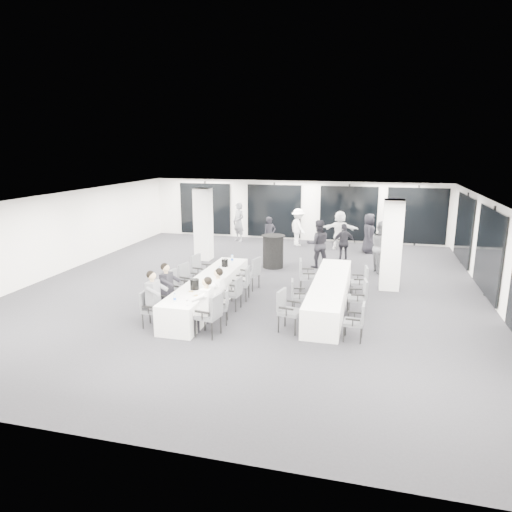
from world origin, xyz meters
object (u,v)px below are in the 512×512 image
Objects in this scene: chair_side_left_mid at (297,293)px; standing_guest_a at (270,232)px; chair_main_left_mid at (176,286)px; chair_side_left_far at (305,274)px; cocktail_table at (273,251)px; standing_guest_f at (340,227)px; standing_guest_c at (298,225)px; chair_main_left_fourth at (188,278)px; chair_main_left_far at (200,269)px; banquet_table_main at (209,291)px; chair_main_left_second at (164,295)px; standing_guest_d at (344,240)px; chair_main_right_fourth at (243,281)px; chair_main_right_mid at (234,291)px; chair_side_left_near at (287,308)px; chair_side_right_far at (361,280)px; chair_main_left_near at (150,306)px; banquet_table_side at (329,294)px; standing_guest_g at (239,220)px; ice_bucket_far at (225,263)px; chair_side_right_mid at (360,295)px; chair_main_right_near at (211,312)px; ice_bucket_near at (195,284)px; chair_main_right_far at (252,271)px; standing_guest_h at (382,243)px; standing_guest_e at (369,231)px; standing_guest_b at (318,241)px; chair_main_right_second at (222,304)px; chair_side_right_near at (357,319)px.

chair_side_left_mid is 7.08m from standing_guest_a.
chair_side_left_far is (3.32, 2.06, 0.01)m from chair_main_left_mid.
standing_guest_f is at bearing 60.48° from cocktail_table.
standing_guest_c reaches higher than chair_side_left_mid.
chair_main_left_far reaches higher than chair_main_left_fourth.
banquet_table_main is at bearing -132.18° from standing_guest_a.
chair_main_left_mid is 7.19m from standing_guest_a.
standing_guest_d is (4.19, 7.01, 0.30)m from chair_main_left_second.
chair_main_left_far is 1.04× the size of chair_main_right_fourth.
chair_side_left_far reaches higher than chair_main_right_mid.
chair_main_left_fourth is 1.08× the size of chair_main_right_mid.
chair_side_left_near is 0.54× the size of standing_guest_c.
chair_side_right_far is at bearing 82.49° from standing_guest_d.
standing_guest_c reaches higher than banquet_table_main.
chair_side_left_mid is at bearing 1.56° from banquet_table_main.
chair_main_left_near is at bearing 9.83° from chair_main_left_mid.
banquet_table_side is 4.16m from chair_main_left_fourth.
standing_guest_d is 5.83m from standing_guest_g.
chair_main_right_fourth reaches higher than chair_main_left_second.
standing_guest_f reaches higher than chair_main_left_fourth.
chair_main_left_second is 2.64m from chair_main_left_far.
chair_side_left_mid is 1.66m from chair_side_left_far.
ice_bucket_far is at bearing -132.41° from standing_guest_a.
chair_main_right_mid is 0.95× the size of chair_side_right_mid.
chair_side_left_mid is at bearing 96.84° from chair_main_left_fourth.
standing_guest_c is (0.33, 10.59, 0.35)m from chair_main_right_near.
ice_bucket_near is at bearing -153.63° from banquet_table_side.
ice_bucket_near is (-3.32, -1.65, 0.51)m from banquet_table_side.
standing_guest_f reaches higher than chair_side_right_mid.
chair_main_right_fourth reaches higher than chair_side_right_mid.
chair_side_right_far is at bearing -74.83° from chair_main_right_far.
chair_main_left_mid is at bearing -165.98° from chair_main_left_second.
standing_guest_h is at bearing -15.51° from chair_side_right_mid.
chair_side_left_far is 6.27m from standing_guest_e.
chair_main_left_fourth is 0.98× the size of chair_main_right_far.
chair_main_right_near reaches higher than chair_main_left_second.
chair_main_left_mid is at bearing 14.02° from chair_main_left_fourth.
banquet_table_main is 4.83× the size of chair_side_left_far.
chair_main_left_near is at bearing -137.17° from standing_guest_a.
standing_guest_f is at bearing -100.04° from standing_guest_d.
chair_side_right_far is (1.67, -0.01, -0.06)m from chair_side_left_far.
standing_guest_g is (-4.19, 3.93, 0.02)m from standing_guest_b.
chair_main_left_mid is 3.77× the size of ice_bucket_near.
standing_guest_a reaches higher than chair_main_right_second.
chair_main_left_fourth is 2.43m from chair_main_right_second.
standing_guest_e is at bearing 151.09° from chair_main_left_far.
standing_guest_e reaches higher than chair_main_left_far.
banquet_table_main is 5.76× the size of chair_side_left_mid.
chair_main_left_fourth is at bearing -50.64° from standing_guest_g.
chair_side_right_far reaches higher than chair_side_right_near.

